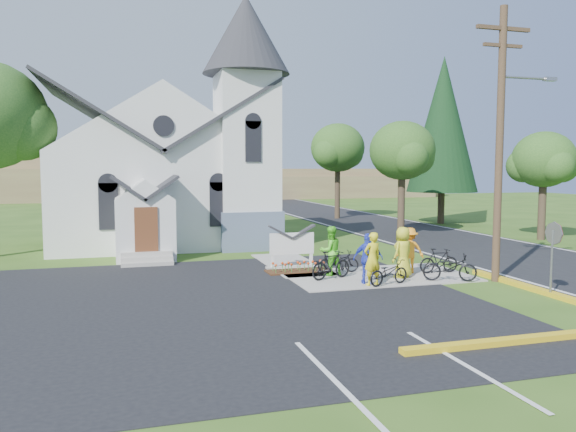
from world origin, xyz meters
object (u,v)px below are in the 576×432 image
object	(u,v)px
cyclist_1	(330,251)
bike_4	(450,267)
cyclist_2	(368,258)
cyclist_4	(403,252)
bike_3	(439,261)
bike_1	(331,265)
cyclist_3	(410,250)
bike_2	(338,262)
utility_pole	(501,135)
cyclist_0	(372,259)
church_sign	(292,244)
bike_0	(389,272)
stop_sign	(553,243)

from	to	relation	value
cyclist_1	bike_4	bearing A→B (deg)	139.42
cyclist_2	cyclist_4	bearing A→B (deg)	-141.16
bike_3	cyclist_2	bearing A→B (deg)	109.26
cyclist_1	cyclist_4	world-z (taller)	cyclist_4
bike_1	cyclist_3	bearing A→B (deg)	-102.25
bike_2	bike_3	bearing A→B (deg)	-101.88
cyclist_2	utility_pole	bearing A→B (deg)	-170.16
cyclist_0	bike_2	distance (m)	2.62
bike_1	bike_4	distance (m)	4.36
church_sign	bike_1	distance (m)	2.95
bike_0	cyclist_2	xyz separation A→B (m)	(-0.61, 0.44, 0.46)
church_sign	utility_pole	world-z (taller)	utility_pole
cyclist_1	bike_2	xyz separation A→B (m)	(0.50, 0.43, -0.52)
bike_2	bike_3	world-z (taller)	bike_3
church_sign	cyclist_3	size ratio (longest dim) A/B	1.22
stop_sign	bike_0	bearing A→B (deg)	145.47
bike_0	stop_sign	bearing A→B (deg)	-141.22
utility_pole	cyclist_0	size ratio (longest dim) A/B	5.27
stop_sign	bike_4	size ratio (longest dim) A/B	1.27
utility_pole	stop_sign	xyz separation A→B (m)	(0.07, -2.70, -3.62)
stop_sign	cyclist_1	xyz separation A→B (m)	(-5.71, 5.28, -0.77)
utility_pole	bike_0	bearing A→B (deg)	176.00
church_sign	cyclist_0	xyz separation A→B (m)	(1.70, -4.24, -0.03)
church_sign	bike_4	world-z (taller)	church_sign
stop_sign	bike_0	distance (m)	5.44
stop_sign	cyclist_2	bearing A→B (deg)	145.27
cyclist_2	bike_4	xyz separation A→B (m)	(3.08, -0.44, -0.40)
cyclist_0	bike_0	xyz separation A→B (m)	(0.57, -0.16, -0.49)
stop_sign	bike_1	distance (m)	7.60
church_sign	bike_2	world-z (taller)	church_sign
bike_3	bike_4	world-z (taller)	bike_4
cyclist_0	cyclist_4	world-z (taller)	cyclist_4
church_sign	bike_0	size ratio (longest dim) A/B	1.27
bike_0	bike_4	xyz separation A→B (m)	(2.48, 0.00, 0.06)
bike_4	bike_0	bearing A→B (deg)	114.36
bike_1	cyclist_4	bearing A→B (deg)	-117.86
cyclist_2	cyclist_3	size ratio (longest dim) A/B	1.01
cyclist_0	bike_4	size ratio (longest dim) A/B	0.97
bike_1	cyclist_4	world-z (taller)	cyclist_4
church_sign	cyclist_2	bearing A→B (deg)	-67.16
bike_0	bike_1	xyz separation A→B (m)	(-1.59, 1.56, 0.08)
cyclist_1	bike_1	xyz separation A→B (m)	(-0.24, -0.72, -0.42)
bike_1	cyclist_2	distance (m)	1.54
cyclist_3	bike_4	world-z (taller)	cyclist_3
stop_sign	cyclist_3	world-z (taller)	stop_sign
stop_sign	cyclist_1	bearing A→B (deg)	137.23
stop_sign	bike_2	world-z (taller)	stop_sign
cyclist_0	cyclist_2	size ratio (longest dim) A/B	1.04
bike_1	cyclist_4	size ratio (longest dim) A/B	0.92
church_sign	bike_2	xyz separation A→B (m)	(1.42, -1.68, -0.54)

